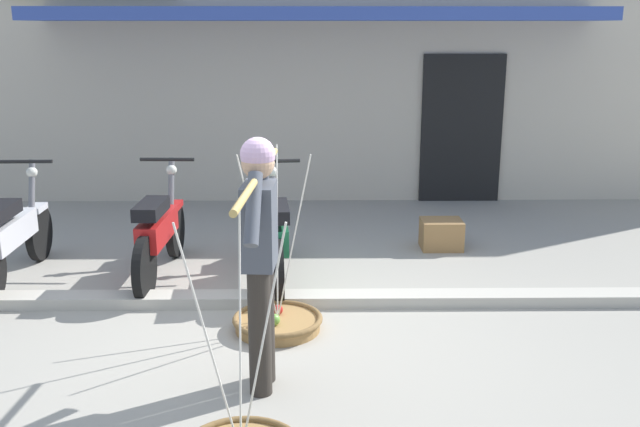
% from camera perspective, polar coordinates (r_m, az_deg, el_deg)
% --- Properties ---
extents(ground_plane, '(90.00, 90.00, 0.00)m').
position_cam_1_polar(ground_plane, '(5.58, -4.06, -10.08)').
color(ground_plane, '#9E998C').
extents(sidewalk_curb, '(20.00, 0.24, 0.10)m').
position_cam_1_polar(sidewalk_curb, '(6.20, -3.71, -6.93)').
color(sidewalk_curb, '#BAB4A5').
rests_on(sidewalk_curb, ground).
extents(fruit_vendor, '(0.22, 1.83, 1.70)m').
position_cam_1_polar(fruit_vendor, '(4.54, -4.89, -2.80)').
color(fruit_vendor, '#2D2823').
rests_on(fruit_vendor, ground).
extents(fruit_basket_right_side, '(0.72, 0.72, 1.45)m').
position_cam_1_polar(fruit_basket_right_side, '(5.71, -3.46, -8.69)').
color(fruit_basket_right_side, '#9E7542').
rests_on(fruit_basket_right_side, ground).
extents(motorcycle_nearest_shop, '(0.54, 1.82, 1.09)m').
position_cam_1_polar(motorcycle_nearest_shop, '(7.21, -23.59, -1.66)').
color(motorcycle_nearest_shop, black).
rests_on(motorcycle_nearest_shop, ground).
extents(motorcycle_second_in_row, '(0.54, 1.82, 1.09)m').
position_cam_1_polar(motorcycle_second_in_row, '(6.89, -12.86, -1.49)').
color(motorcycle_second_in_row, black).
rests_on(motorcycle_second_in_row, ground).
extents(motorcycle_third_in_row, '(0.54, 1.82, 1.09)m').
position_cam_1_polar(motorcycle_third_in_row, '(6.65, -3.62, -1.75)').
color(motorcycle_third_in_row, black).
rests_on(motorcycle_third_in_row, ground).
extents(storefront_building, '(13.00, 6.00, 4.20)m').
position_cam_1_polar(storefront_building, '(12.04, -0.27, 13.71)').
color(storefront_building, beige).
rests_on(storefront_building, ground).
extents(wooden_crate, '(0.44, 0.36, 0.32)m').
position_cam_1_polar(wooden_crate, '(7.80, 9.78, -1.66)').
color(wooden_crate, olive).
rests_on(wooden_crate, ground).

